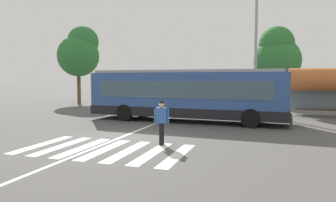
% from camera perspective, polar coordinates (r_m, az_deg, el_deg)
% --- Properties ---
extents(ground_plane, '(160.00, 160.00, 0.00)m').
position_cam_1_polar(ground_plane, '(13.52, -7.84, -6.84)').
color(ground_plane, '#514F4C').
extents(city_transit_bus, '(11.86, 3.12, 3.06)m').
position_cam_1_polar(city_transit_bus, '(18.53, 3.27, 1.14)').
color(city_transit_bus, black).
rests_on(city_transit_bus, ground_plane).
extents(pedestrian_crossing_street, '(0.57, 0.39, 1.72)m').
position_cam_1_polar(pedestrian_crossing_street, '(12.02, -1.19, -3.51)').
color(pedestrian_crossing_street, black).
rests_on(pedestrian_crossing_street, ground_plane).
extents(parked_car_champagne, '(1.94, 4.53, 1.35)m').
position_cam_1_polar(parked_car_champagne, '(27.92, -1.36, 0.51)').
color(parked_car_champagne, black).
rests_on(parked_car_champagne, ground_plane).
extents(parked_car_black, '(1.88, 4.50, 1.35)m').
position_cam_1_polar(parked_car_black, '(26.58, 3.88, 0.31)').
color(parked_car_black, black).
rests_on(parked_car_black, ground_plane).
extents(parked_car_blue, '(1.94, 4.54, 1.35)m').
position_cam_1_polar(parked_car_blue, '(26.21, 9.84, 0.20)').
color(parked_car_blue, black).
rests_on(parked_car_blue, ground_plane).
extents(bus_stop_shelter, '(4.73, 1.54, 3.25)m').
position_cam_1_polar(bus_stop_shelter, '(23.29, 27.03, 3.37)').
color(bus_stop_shelter, '#28282B').
rests_on(bus_stop_shelter, ground_plane).
extents(twin_arm_street_lamp, '(4.34, 0.32, 10.22)m').
position_cam_1_polar(twin_arm_street_lamp, '(23.08, 15.86, 13.02)').
color(twin_arm_street_lamp, '#939399').
rests_on(twin_arm_street_lamp, ground_plane).
extents(background_tree_left, '(4.18, 4.18, 7.85)m').
position_cam_1_polar(background_tree_left, '(33.16, -15.88, 8.69)').
color(background_tree_left, brown).
rests_on(background_tree_left, ground_plane).
extents(background_tree_right, '(4.14, 4.14, 7.16)m').
position_cam_1_polar(background_tree_right, '(29.67, 19.36, 7.85)').
color(background_tree_right, brown).
rests_on(background_tree_right, ground_plane).
extents(crosswalk_painted_stripes, '(5.95, 3.39, 0.01)m').
position_cam_1_polar(crosswalk_painted_stripes, '(11.64, -11.52, -8.68)').
color(crosswalk_painted_stripes, silver).
rests_on(crosswalk_painted_stripes, ground_plane).
extents(lane_center_line, '(0.16, 24.00, 0.01)m').
position_cam_1_polar(lane_center_line, '(15.43, -5.60, -5.43)').
color(lane_center_line, silver).
rests_on(lane_center_line, ground_plane).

